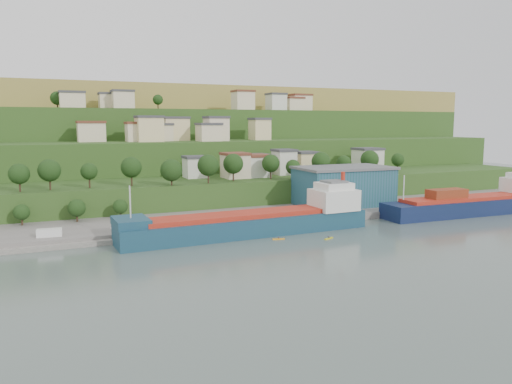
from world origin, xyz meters
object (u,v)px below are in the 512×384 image
cargo_ship_far (477,205)px  cargo_ship_near (256,224)px  caravan (49,234)px  warehouse (343,186)px  kayak_orange (279,239)px

cargo_ship_far → cargo_ship_near: bearing=-178.9°
cargo_ship_near → caravan: cargo_ship_near is taller
cargo_ship_far → warehouse: (-36.66, 21.71, 5.72)m
warehouse → kayak_orange: (-38.01, -28.72, -8.20)m
cargo_ship_near → caravan: bearing=167.3°
cargo_ship_near → kayak_orange: 8.75m
cargo_ship_far → kayak_orange: bearing=-172.9°
cargo_ship_near → cargo_ship_far: cargo_ship_near is taller
cargo_ship_near → cargo_ship_far: bearing=-2.8°
cargo_ship_near → warehouse: cargo_ship_near is taller
cargo_ship_near → kayak_orange: bearing=-72.3°
cargo_ship_near → warehouse: bearing=24.9°
cargo_ship_far → kayak_orange: size_ratio=20.17×
warehouse → kayak_orange: bearing=-141.6°
caravan → kayak_orange: 55.57m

